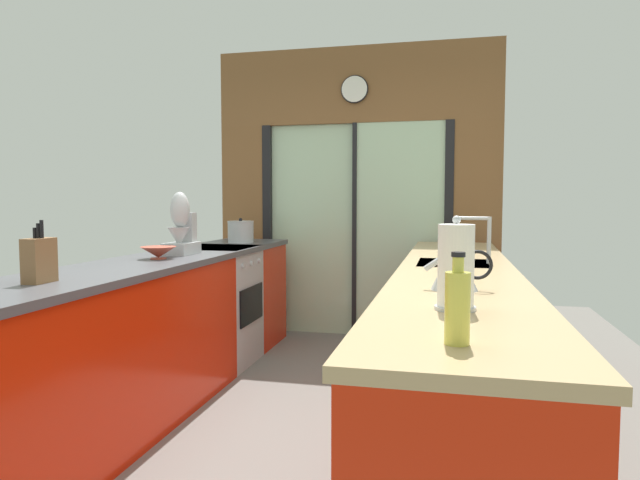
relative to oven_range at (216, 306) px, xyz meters
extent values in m
cube|color=slate|center=(0.91, -0.65, -0.47)|extent=(5.04, 7.60, 0.02)
cube|color=brown|center=(0.91, 1.15, 1.89)|extent=(2.64, 0.08, 0.70)
cube|color=#B2D1AD|center=(0.49, 1.17, 0.54)|extent=(0.80, 0.02, 2.00)
cube|color=#B2D1AD|center=(1.33, 1.13, 0.54)|extent=(0.80, 0.02, 2.00)
cube|color=black|center=(0.05, 1.15, 0.54)|extent=(0.08, 0.10, 2.00)
cube|color=black|center=(1.77, 1.15, 0.54)|extent=(0.08, 0.10, 2.00)
cube|color=black|center=(0.91, 1.15, 0.54)|extent=(0.04, 0.10, 2.00)
cube|color=brown|center=(-0.20, 1.15, 0.54)|extent=(0.42, 0.08, 2.00)
cube|color=brown|center=(2.02, 1.15, 0.54)|extent=(0.42, 0.08, 2.00)
cylinder|color=white|center=(0.91, 1.09, 1.84)|extent=(0.24, 0.03, 0.24)
torus|color=black|center=(0.91, 1.09, 1.84)|extent=(0.26, 0.02, 0.26)
cube|color=red|center=(0.00, -1.57, -0.02)|extent=(0.58, 2.55, 0.88)
cube|color=red|center=(0.00, 0.63, -0.02)|extent=(0.58, 0.65, 0.88)
cube|color=#4C4C51|center=(0.00, -0.95, 0.44)|extent=(0.62, 3.80, 0.04)
cube|color=red|center=(1.82, -0.95, -0.02)|extent=(0.58, 3.80, 0.88)
cube|color=tan|center=(1.82, -0.95, 0.44)|extent=(0.62, 3.80, 0.04)
cube|color=#B7BABC|center=(1.80, -0.70, 0.44)|extent=(0.40, 0.48, 0.05)
cylinder|color=#B7BABC|center=(2.00, -0.70, 0.60)|extent=(0.02, 0.02, 0.27)
cylinder|color=#B7BABC|center=(1.91, -0.70, 0.72)|extent=(0.18, 0.02, 0.02)
cube|color=#B7BABC|center=(0.00, 0.00, -0.02)|extent=(0.58, 0.60, 0.88)
cube|color=black|center=(0.29, 0.00, 0.02)|extent=(0.01, 0.48, 0.28)
cube|color=black|center=(0.00, 0.00, 0.45)|extent=(0.58, 0.60, 0.03)
cylinder|color=#B7BABC|center=(0.30, -0.18, 0.34)|extent=(0.02, 0.04, 0.04)
cylinder|color=#B7BABC|center=(0.30, 0.00, 0.34)|extent=(0.02, 0.04, 0.04)
cylinder|color=#B7BABC|center=(0.30, 0.18, 0.34)|extent=(0.02, 0.04, 0.04)
cylinder|color=#BC4C38|center=(0.02, -0.90, 0.47)|extent=(0.10, 0.10, 0.01)
cone|color=#BC4C38|center=(0.02, -0.90, 0.51)|extent=(0.22, 0.22, 0.07)
cube|color=brown|center=(0.02, -1.93, 0.56)|extent=(0.08, 0.14, 0.20)
cylinder|color=black|center=(0.00, -1.93, 0.68)|extent=(0.02, 0.02, 0.06)
cylinder|color=black|center=(0.02, -1.93, 0.69)|extent=(0.02, 0.02, 0.08)
cylinder|color=black|center=(0.04, -1.93, 0.70)|extent=(0.02, 0.02, 0.09)
cube|color=#B7BABC|center=(0.02, -0.60, 0.50)|extent=(0.17, 0.26, 0.08)
cube|color=#B7BABC|center=(0.02, -0.50, 0.64)|extent=(0.10, 0.08, 0.20)
ellipsoid|color=#B7BABC|center=(0.02, -0.61, 0.76)|extent=(0.13, 0.12, 0.24)
cone|color=#B7BABC|center=(0.02, -0.63, 0.58)|extent=(0.15, 0.15, 0.13)
cylinder|color=#B7BABC|center=(0.02, 0.49, 0.55)|extent=(0.22, 0.22, 0.17)
cylinder|color=#B7BABC|center=(0.02, 0.49, 0.65)|extent=(0.23, 0.23, 0.01)
sphere|color=black|center=(0.02, 0.49, 0.66)|extent=(0.03, 0.03, 0.03)
cone|color=#B7BABC|center=(1.80, -1.71, 0.56)|extent=(0.19, 0.19, 0.19)
sphere|color=black|center=(1.80, -1.71, 0.67)|extent=(0.03, 0.03, 0.03)
cylinder|color=#B7BABC|center=(1.71, -1.71, 0.57)|extent=(0.08, 0.02, 0.07)
torus|color=black|center=(1.89, -1.71, 0.57)|extent=(0.12, 0.01, 0.12)
cylinder|color=#D1CC4C|center=(1.80, -2.59, 0.56)|extent=(0.06, 0.06, 0.18)
cylinder|color=#D1CC4C|center=(1.80, -2.59, 0.67)|extent=(0.03, 0.03, 0.04)
cylinder|color=black|center=(1.80, -2.59, 0.69)|extent=(0.04, 0.04, 0.01)
cylinder|color=#B7BABC|center=(1.80, -2.14, 0.47)|extent=(0.14, 0.14, 0.01)
cylinder|color=white|center=(1.80, -2.14, 0.61)|extent=(0.12, 0.12, 0.27)
sphere|color=#B7BABC|center=(1.80, -2.14, 0.76)|extent=(0.03, 0.03, 0.03)
camera|label=1|loc=(1.78, -4.02, 0.83)|focal=31.19mm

